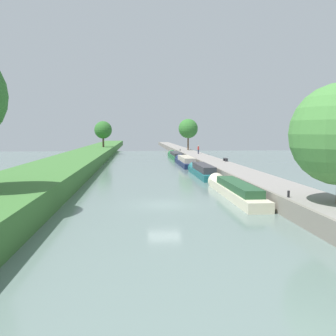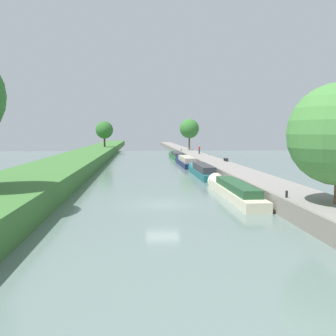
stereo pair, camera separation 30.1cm
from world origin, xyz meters
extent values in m
plane|color=slate|center=(0.00, 0.00, 0.00)|extent=(160.00, 160.00, 0.00)
cube|color=#3D7033|center=(-11.35, 0.00, 0.92)|extent=(7.38, 260.00, 1.83)
cube|color=gray|center=(9.60, 0.00, 0.59)|extent=(3.88, 260.00, 1.19)
cube|color=gray|center=(7.54, 0.00, 0.62)|extent=(0.25, 260.00, 1.24)
cube|color=beige|center=(6.25, 2.59, 0.38)|extent=(1.83, 13.06, 0.77)
cube|color=#234C2D|center=(6.25, 1.94, 1.07)|extent=(1.50, 9.14, 0.61)
cone|color=beige|center=(6.25, 9.67, 0.38)|extent=(1.74, 1.10, 1.74)
cube|color=#195B60|center=(6.16, 17.65, 0.37)|extent=(1.83, 11.84, 0.74)
cube|color=#333338|center=(6.16, 17.06, 1.13)|extent=(1.50, 8.29, 0.79)
cone|color=#195B60|center=(6.16, 24.13, 0.37)|extent=(1.74, 1.10, 1.74)
cube|color=#141E42|center=(6.03, 32.47, 0.38)|extent=(2.14, 13.22, 0.76)
cube|color=#B2A893|center=(6.03, 31.81, 1.14)|extent=(1.76, 9.25, 0.77)
cone|color=#141E42|center=(6.03, 39.72, 0.38)|extent=(2.04, 1.29, 2.04)
cube|color=#1E6033|center=(6.10, 48.30, 0.39)|extent=(2.04, 14.79, 0.78)
cube|color=#333338|center=(6.10, 47.56, 1.07)|extent=(1.68, 10.35, 0.58)
cone|color=#1E6033|center=(6.10, 56.31, 0.39)|extent=(1.94, 1.23, 1.94)
cylinder|color=brown|center=(10.34, 60.27, 3.12)|extent=(0.37, 0.37, 3.86)
sphere|color=#33702D|center=(10.34, 60.27, 6.32)|extent=(4.62, 4.62, 4.62)
cylinder|color=#4C3828|center=(-10.07, 63.57, 3.34)|extent=(0.44, 0.44, 3.01)
sphere|color=#2D6628|center=(-10.07, 63.57, 6.01)|extent=(4.25, 4.25, 4.25)
cylinder|color=#282D42|center=(10.18, 44.66, 1.60)|extent=(0.26, 0.26, 0.82)
cylinder|color=#B22D28|center=(10.18, 44.66, 2.32)|extent=(0.34, 0.34, 0.62)
sphere|color=tan|center=(10.18, 44.66, 2.74)|extent=(0.22, 0.22, 0.22)
cylinder|color=black|center=(7.96, -4.21, 1.41)|extent=(0.16, 0.16, 0.45)
cylinder|color=black|center=(7.96, 56.52, 1.41)|extent=(0.16, 0.16, 0.45)
cube|color=#333338|center=(11.10, 25.38, 1.39)|extent=(0.40, 0.08, 0.41)
cube|color=#333338|center=(11.10, 26.58, 1.39)|extent=(0.40, 0.08, 0.41)
cube|color=#38383D|center=(11.10, 25.98, 1.63)|extent=(0.44, 1.50, 0.06)
camera|label=1|loc=(-2.10, -27.65, 5.52)|focal=39.50mm
camera|label=2|loc=(-1.80, -27.67, 5.52)|focal=39.50mm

